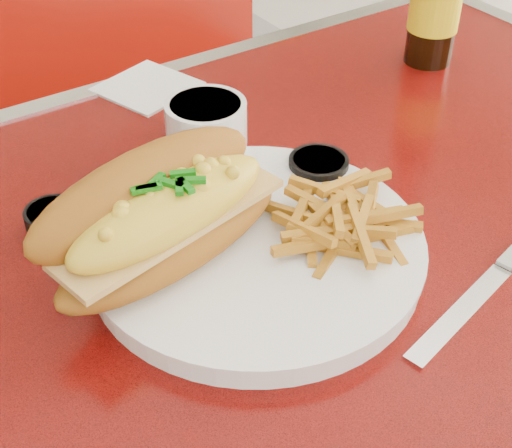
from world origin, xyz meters
TOP-DOWN VIEW (x-y plane):
  - diner_table at (0.00, 0.00)m, footprint 1.23×0.83m
  - booth_bench_far at (0.00, 0.81)m, footprint 1.20×0.51m
  - dinner_plate at (-0.02, 0.02)m, footprint 0.34×0.34m
  - mac_hoagie at (-0.10, 0.05)m, footprint 0.25×0.16m
  - fries_pile at (0.05, -0.01)m, footprint 0.13×0.13m
  - fork at (0.06, 0.04)m, footprint 0.04×0.16m
  - gravy_ramekin at (0.04, 0.21)m, footprint 0.12×0.12m
  - sauce_cup_left at (-0.16, 0.16)m, footprint 0.07×0.07m
  - sauce_cup_right at (0.10, 0.08)m, footprint 0.07×0.07m
  - knife at (0.14, -0.12)m, footprint 0.23×0.07m
  - paper_napkin at (0.05, 0.37)m, footprint 0.13×0.13m

SIDE VIEW (x-z plane):
  - booth_bench_far at x=0.00m, z-range -0.16..0.74m
  - diner_table at x=0.00m, z-range 0.22..0.99m
  - paper_napkin at x=0.05m, z-range 0.77..0.77m
  - knife at x=0.14m, z-range 0.77..0.78m
  - dinner_plate at x=-0.02m, z-range 0.77..0.79m
  - sauce_cup_left at x=-0.16m, z-range 0.77..0.80m
  - sauce_cup_right at x=0.10m, z-range 0.77..0.80m
  - fork at x=0.06m, z-range 0.79..0.79m
  - gravy_ramekin at x=0.04m, z-range 0.77..0.82m
  - fries_pile at x=0.05m, z-range 0.79..0.82m
  - mac_hoagie at x=-0.10m, z-range 0.78..0.89m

